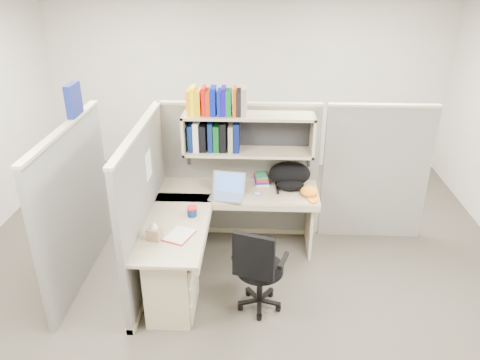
{
  "coord_description": "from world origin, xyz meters",
  "views": [
    {
      "loc": [
        0.22,
        -4.02,
        3.04
      ],
      "look_at": [
        0.03,
        0.25,
        1.01
      ],
      "focal_mm": 35.0,
      "sensor_mm": 36.0,
      "label": 1
    }
  ],
  "objects_px": {
    "laptop": "(226,187)",
    "backpack": "(290,176)",
    "desk": "(192,256)",
    "snack_canister": "(192,211)",
    "task_chair": "(258,282)"
  },
  "relations": [
    {
      "from": "backpack",
      "to": "task_chair",
      "type": "bearing_deg",
      "value": -92.34
    },
    {
      "from": "laptop",
      "to": "task_chair",
      "type": "distance_m",
      "value": 1.1
    },
    {
      "from": "snack_canister",
      "to": "task_chair",
      "type": "relative_size",
      "value": 0.11
    },
    {
      "from": "snack_canister",
      "to": "task_chair",
      "type": "bearing_deg",
      "value": -36.17
    },
    {
      "from": "backpack",
      "to": "task_chair",
      "type": "relative_size",
      "value": 0.5
    },
    {
      "from": "desk",
      "to": "laptop",
      "type": "distance_m",
      "value": 0.84
    },
    {
      "from": "backpack",
      "to": "snack_canister",
      "type": "relative_size",
      "value": 4.54
    },
    {
      "from": "laptop",
      "to": "desk",
      "type": "bearing_deg",
      "value": -104.16
    },
    {
      "from": "snack_canister",
      "to": "laptop",
      "type": "bearing_deg",
      "value": 52.06
    },
    {
      "from": "desk",
      "to": "snack_canister",
      "type": "height_order",
      "value": "snack_canister"
    },
    {
      "from": "backpack",
      "to": "snack_canister",
      "type": "distance_m",
      "value": 1.22
    },
    {
      "from": "laptop",
      "to": "backpack",
      "type": "xyz_separation_m",
      "value": [
        0.68,
        0.29,
        0.01
      ]
    },
    {
      "from": "task_chair",
      "to": "desk",
      "type": "bearing_deg",
      "value": 161.33
    },
    {
      "from": "backpack",
      "to": "laptop",
      "type": "bearing_deg",
      "value": -143.85
    },
    {
      "from": "desk",
      "to": "backpack",
      "type": "relative_size",
      "value": 3.79
    }
  ]
}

